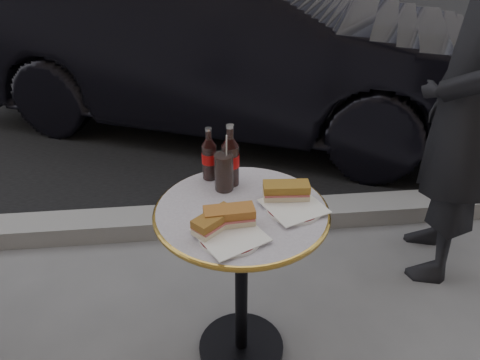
{
  "coord_description": "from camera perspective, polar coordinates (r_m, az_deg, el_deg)",
  "views": [
    {
      "loc": [
        -0.15,
        -1.35,
        1.66
      ],
      "look_at": [
        0.0,
        0.05,
        0.82
      ],
      "focal_mm": 35.0,
      "sensor_mm": 36.0,
      "label": 1
    }
  ],
  "objects": [
    {
      "name": "sandwich_right",
      "position": [
        1.67,
        5.64,
        -1.39
      ],
      "size": [
        0.17,
        0.09,
        0.06
      ],
      "primitive_type": "cube",
      "rotation": [
        0.0,
        0.0,
        -0.07
      ],
      "color": "olive",
      "rests_on": "plate_right"
    },
    {
      "name": "bistro_table",
      "position": [
        1.87,
        0.17,
        -12.8
      ],
      "size": [
        0.62,
        0.62,
        0.73
      ],
      "primitive_type": null,
      "color": "#BAB2C4",
      "rests_on": "ground"
    },
    {
      "name": "curb",
      "position": [
        2.77,
        -1.86,
        -4.74
      ],
      "size": [
        40.0,
        0.2,
        0.12
      ],
      "primitive_type": "cube",
      "color": "gray",
      "rests_on": "ground"
    },
    {
      "name": "cola_bottle_right",
      "position": [
        1.73,
        -1.19,
        3.04
      ],
      "size": [
        0.09,
        0.09,
        0.24
      ],
      "primitive_type": null,
      "rotation": [
        0.0,
        0.0,
        -0.36
      ],
      "color": "black",
      "rests_on": "bistro_table"
    },
    {
      "name": "parked_car",
      "position": [
        3.88,
        -1.2,
        16.42
      ],
      "size": [
        3.0,
        4.48,
        1.39
      ],
      "primitive_type": "imported",
      "rotation": [
        0.0,
        0.0,
        1.17
      ],
      "color": "black",
      "rests_on": "ground"
    },
    {
      "name": "plate_right",
      "position": [
        1.65,
        6.57,
        -3.39
      ],
      "size": [
        0.23,
        0.23,
        0.01
      ],
      "primitive_type": "cylinder",
      "rotation": [
        0.0,
        0.0,
        0.21
      ],
      "color": "white",
      "rests_on": "bistro_table"
    },
    {
      "name": "cola_bottle_left",
      "position": [
        1.78,
        -3.77,
        3.24
      ],
      "size": [
        0.08,
        0.08,
        0.21
      ],
      "primitive_type": null,
      "rotation": [
        0.0,
        0.0,
        0.39
      ],
      "color": "black",
      "rests_on": "bistro_table"
    },
    {
      "name": "asphalt_road",
      "position": [
        6.56,
        -4.76,
        16.08
      ],
      "size": [
        40.0,
        8.0,
        0.0
      ],
      "primitive_type": "cube",
      "color": "black",
      "rests_on": "ground"
    },
    {
      "name": "cola_glass",
      "position": [
        1.72,
        -1.97,
        1.01
      ],
      "size": [
        0.08,
        0.08,
        0.15
      ],
      "primitive_type": "cylinder",
      "rotation": [
        0.0,
        0.0,
        -0.14
      ],
      "color": "black",
      "rests_on": "bistro_table"
    },
    {
      "name": "ground",
      "position": [
        2.14,
        0.15,
        -19.92
      ],
      "size": [
        80.0,
        80.0,
        0.0
      ],
      "primitive_type": "plane",
      "color": "slate",
      "rests_on": "ground"
    },
    {
      "name": "pedestrian",
      "position": [
        2.33,
        25.67,
        7.39
      ],
      "size": [
        0.57,
        0.71,
        1.7
      ],
      "primitive_type": "imported",
      "rotation": [
        0.0,
        0.0,
        -1.88
      ],
      "color": "black",
      "rests_on": "ground"
    },
    {
      "name": "sandwich_left_a",
      "position": [
        1.51,
        -3.13,
        -5.15
      ],
      "size": [
        0.16,
        0.16,
        0.05
      ],
      "primitive_type": "cube",
      "rotation": [
        0.0,
        0.0,
        0.73
      ],
      "color": "#915F24",
      "rests_on": "plate_left"
    },
    {
      "name": "plate_left",
      "position": [
        1.5,
        -1.2,
        -6.91
      ],
      "size": [
        0.26,
        0.26,
        0.01
      ],
      "primitive_type": "cylinder",
      "rotation": [
        0.0,
        0.0,
        0.3
      ],
      "color": "white",
      "rests_on": "bistro_table"
    },
    {
      "name": "sandwich_left_b",
      "position": [
        1.53,
        -1.32,
        -4.49
      ],
      "size": [
        0.17,
        0.09,
        0.06
      ],
      "primitive_type": "cube",
      "rotation": [
        0.0,
        0.0,
        0.07
      ],
      "color": "#A9662B",
      "rests_on": "plate_left"
    }
  ]
}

